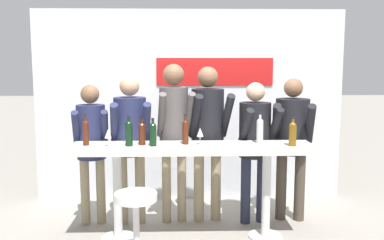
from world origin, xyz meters
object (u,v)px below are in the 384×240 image
Objects in this scene: wine_glass_0 at (200,133)px; wine_glass_1 at (108,134)px; person_left at (130,134)px; bar_stool at (136,217)px; wine_bottle_5 at (293,133)px; person_center at (208,127)px; tasting_table at (192,160)px; person_center_right at (255,137)px; person_far_left at (91,139)px; wine_bottle_3 at (86,132)px; wine_bottle_4 at (142,133)px; wine_bottle_0 at (185,131)px; person_center_left at (174,124)px; wine_bottle_6 at (129,132)px; person_right at (292,134)px; wine_bottle_1 at (153,133)px; wine_bottle_2 at (260,129)px.

wine_glass_0 and wine_glass_1 have the same top height.
wine_glass_1 is (-0.17, -0.48, 0.08)m from person_left.
wine_bottle_5 reaches higher than bar_stool.
bar_stool is 1.45m from person_center.
tasting_table is 1.54× the size of person_center_right.
tasting_table reaches higher than bar_stool.
person_center_right is at bearing -8.48° from person_left.
wine_bottle_3 is at bearing -95.13° from person_far_left.
wine_bottle_4 is (0.61, -0.41, 0.13)m from person_far_left.
person_center_right reaches higher than wine_bottle_0.
person_far_left reaches higher than wine_glass_0.
wine_bottle_5 is at bearing -2.49° from wine_bottle_3.
person_center_left is at bearing 106.54° from wine_bottle_0.
wine_bottle_4 is (-0.32, -0.45, -0.02)m from person_center_left.
person_center_left reaches higher than wine_bottle_3.
wine_bottle_6 reaches higher than bar_stool.
person_right is at bearing -6.07° from person_left.
person_center reaches higher than wine_bottle_5.
person_center_right reaches higher than wine_bottle_5.
wine_bottle_6 is 1.76× the size of wine_glass_1.
person_center is 0.79m from wine_bottle_1.
person_center_left is at bearing 67.88° from wine_bottle_1.
wine_bottle_4 is 0.89× the size of wine_bottle_6.
wine_bottle_0 is 0.79m from wine_bottle_2.
person_right is at bearing -9.88° from person_center.
tasting_table is 1.06m from wine_bottle_5.
person_far_left is 1.13m from wine_bottle_0.
bar_stool is at bearing -136.17° from person_right.
bar_stool is 1.29m from person_far_left.
person_left is at bearing 70.72° from wine_glass_1.
person_center_right is (0.72, 0.43, 0.16)m from tasting_table.
wine_bottle_0 is 0.34m from wine_bottle_1.
person_center reaches higher than wine_bottle_2.
person_far_left is at bearing 169.56° from wine_bottle_2.
wine_bottle_6 is (-0.12, 0.54, 0.70)m from bar_stool.
wine_bottle_2 is at bearing -126.69° from person_right.
person_center_left is 1.01m from wine_bottle_3.
wine_bottle_1 is at bearing 2.25° from wine_glass_1.
wine_bottle_5 is 0.94m from wine_glass_0.
wine_bottle_1 reaches higher than wine_glass_0.
wine_bottle_4 is (-0.52, 0.03, 0.29)m from tasting_table.
person_center_left reaches higher than wine_bottle_6.
tasting_table is at bearing -31.11° from person_far_left.
wine_bottle_0 is 1.13× the size of wine_bottle_4.
person_far_left is 0.45m from wine_bottle_3.
wine_glass_0 is at bearing 3.99° from wine_glass_1.
wine_bottle_0 is at bearing 2.04° from wine_bottle_3.
wine_bottle_1 is 0.13m from wine_bottle_4.
wine_bottle_0 is 0.58m from wine_bottle_6.
wine_bottle_6 is (0.45, -0.05, 0.00)m from wine_bottle_3.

